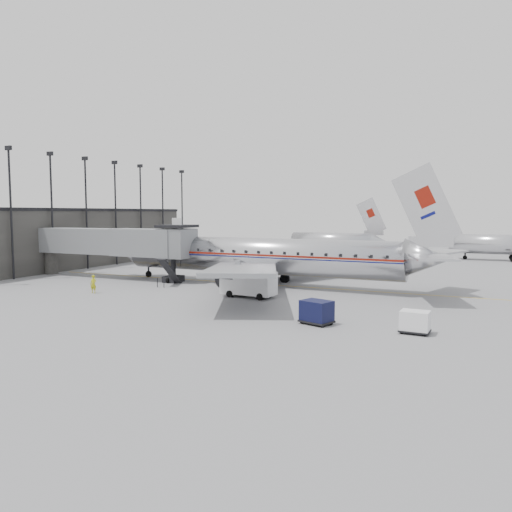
{
  "coord_description": "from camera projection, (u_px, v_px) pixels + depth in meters",
  "views": [
    {
      "loc": [
        21.59,
        -42.72,
        7.71
      ],
      "look_at": [
        0.45,
        4.3,
        3.2
      ],
      "focal_mm": 35.0,
      "sensor_mm": 36.0,
      "label": 1
    }
  ],
  "objects": [
    {
      "name": "apron_line",
      "position": [
        285.0,
        286.0,
        52.53
      ],
      "size": [
        60.0,
        0.15,
        0.01
      ],
      "primitive_type": "cube",
      "rotation": [
        0.0,
        0.0,
        1.57
      ],
      "color": "gold",
      "rests_on": "ground"
    },
    {
      "name": "baggage_cart_white",
      "position": [
        415.0,
        321.0,
        31.8
      ],
      "size": [
        1.93,
        1.52,
        1.46
      ],
      "rotation": [
        0.0,
        0.0,
        -0.06
      ],
      "color": "white",
      "rests_on": "ground"
    },
    {
      "name": "floodlight_masts",
      "position": [
        101.0,
        208.0,
        70.62
      ],
      "size": [
        0.9,
        42.25,
        15.25
      ],
      "color": "black",
      "rests_on": "ground"
    },
    {
      "name": "ground",
      "position": [
        234.0,
        292.0,
        48.31
      ],
      "size": [
        160.0,
        160.0,
        0.0
      ],
      "primitive_type": "plane",
      "color": "slate",
      "rests_on": "ground"
    },
    {
      "name": "distant_aircraft_mid",
      "position": [
        497.0,
        244.0,
        79.98
      ],
      "size": [
        16.39,
        3.2,
        10.26
      ],
      "color": "silver",
      "rests_on": "ground"
    },
    {
      "name": "terminal",
      "position": [
        52.0,
        239.0,
        70.93
      ],
      "size": [
        12.0,
        46.0,
        8.0
      ],
      "primitive_type": "cube",
      "color": "#33312E",
      "rests_on": "ground"
    },
    {
      "name": "distant_aircraft_near",
      "position": [
        333.0,
        241.0,
        86.97
      ],
      "size": [
        16.39,
        3.2,
        10.26
      ],
      "color": "silver",
      "rests_on": "ground"
    },
    {
      "name": "airliner",
      "position": [
        264.0,
        256.0,
        52.83
      ],
      "size": [
        38.87,
        36.0,
        12.29
      ],
      "rotation": [
        0.0,
        0.0,
        -0.03
      ],
      "color": "silver",
      "rests_on": "ground"
    },
    {
      "name": "ramp_worker",
      "position": [
        93.0,
        284.0,
        47.68
      ],
      "size": [
        0.7,
        0.52,
        1.76
      ],
      "primitive_type": "imported",
      "rotation": [
        0.0,
        0.0,
        0.17
      ],
      "color": "#B7B815",
      "rests_on": "ground"
    },
    {
      "name": "service_van",
      "position": [
        249.0,
        284.0,
        45.33
      ],
      "size": [
        5.21,
        2.39,
        2.38
      ],
      "rotation": [
        0.0,
        0.0,
        -0.09
      ],
      "color": "silver",
      "rests_on": "ground"
    },
    {
      "name": "baggage_cart_navy",
      "position": [
        317.0,
        312.0,
        34.46
      ],
      "size": [
        2.51,
        2.21,
        1.65
      ],
      "rotation": [
        0.0,
        0.0,
        -0.34
      ],
      "color": "black",
      "rests_on": "ground"
    },
    {
      "name": "jet_bridge",
      "position": [
        120.0,
        243.0,
        58.08
      ],
      "size": [
        21.0,
        6.2,
        7.1
      ],
      "color": "slate",
      "rests_on": "ground"
    }
  ]
}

